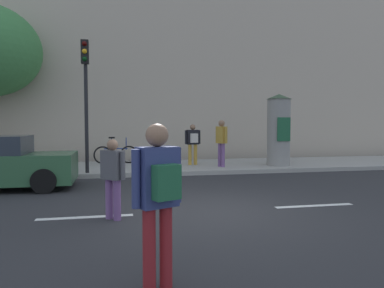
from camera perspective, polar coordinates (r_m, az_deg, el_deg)
name	(u,v)px	position (r m, az deg, el deg)	size (l,w,h in m)	color
ground_plane	(207,211)	(7.57, 2.41, -10.46)	(80.00, 80.00, 0.00)	#2B2B2D
sidewalk_curb	(164,167)	(14.34, -4.43, -3.62)	(36.00, 4.00, 0.15)	#9E9B93
lane_markings	(207,211)	(7.57, 2.41, -10.43)	(25.80, 0.16, 0.01)	silver
building_backdrop	(151,49)	(19.60, -6.41, 14.63)	(36.00, 5.00, 11.32)	#B7A893
traffic_light	(86,85)	(12.47, -16.32, 8.92)	(0.24, 0.45, 4.31)	black
poster_column	(279,129)	(14.54, 13.40, 2.24)	(0.98, 0.98, 2.77)	gray
pedestrian_tallest	(158,191)	(3.91, -5.29, -7.38)	(0.55, 0.49, 1.79)	maroon
pedestrian_in_dark_shirt	(113,173)	(6.94, -12.28, -4.53)	(0.46, 0.45, 1.50)	#724C84
pedestrian_in_red_top	(221,139)	(13.75, 4.63, 0.74)	(0.37, 0.58, 1.76)	#724C84
pedestrian_with_bag	(193,141)	(14.35, 0.13, 0.52)	(0.64, 0.42, 1.60)	#B78C33
bicycle_leaning	(116,154)	(15.14, -11.83, -1.55)	(1.77, 0.15, 1.09)	black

